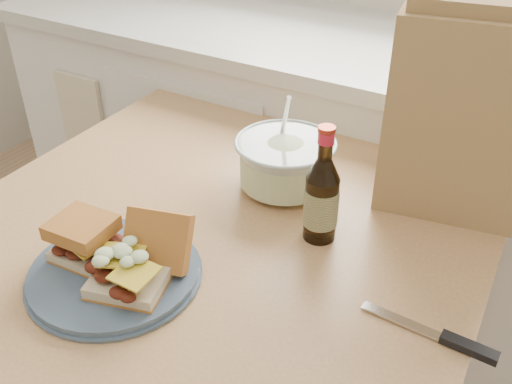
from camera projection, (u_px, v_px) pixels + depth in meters
The scene contains 9 objects.
cabinet_run at pixel (375, 193), 1.76m from camera, with size 2.50×0.64×0.94m.
dining_table at pixel (223, 267), 1.15m from camera, with size 1.01×1.01×0.81m.
plate at pixel (115, 273), 0.94m from camera, with size 0.28×0.28×0.02m, color #41556A.
sandwich_left at pixel (84, 238), 0.94m from camera, with size 0.10×0.10×0.07m.
sandwich_right at pixel (139, 261), 0.90m from camera, with size 0.14×0.19×0.10m.
coleslaw_bowl at pixel (285, 165), 1.15m from camera, with size 0.20×0.20×0.20m.
beer_bottle at pixel (322, 198), 0.99m from camera, with size 0.06×0.06×0.22m.
knife at pixel (451, 340), 0.82m from camera, with size 0.20×0.02×0.01m.
paper_bag at pixel (471, 113), 1.04m from camera, with size 0.29×0.19×0.38m, color #A98151.
Camera 1 is at (0.45, 0.25, 1.44)m, focal length 40.00 mm.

